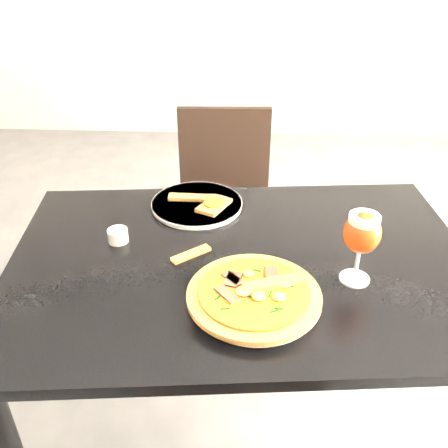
# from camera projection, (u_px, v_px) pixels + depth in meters

# --- Properties ---
(dining_table) EXTENTS (1.27, 0.91, 0.75)m
(dining_table) POSITION_uv_depth(u_px,v_px,m) (241.00, 287.00, 1.34)
(dining_table) COLOR black
(dining_table) RESTS_ON ground
(chair_far) EXTENTS (0.41, 0.41, 0.86)m
(chair_far) POSITION_uv_depth(u_px,v_px,m) (224.00, 206.00, 2.08)
(chair_far) COLOR black
(chair_far) RESTS_ON ground
(plate_main) EXTENTS (0.38, 0.38, 0.02)m
(plate_main) POSITION_uv_depth(u_px,v_px,m) (255.00, 299.00, 1.14)
(plate_main) COLOR white
(plate_main) RESTS_ON dining_table
(pizza) EXTENTS (0.31, 0.31, 0.03)m
(pizza) POSITION_uv_depth(u_px,v_px,m) (254.00, 294.00, 1.13)
(pizza) COLOR brown
(pizza) RESTS_ON plate_main
(plate_second) EXTENTS (0.34, 0.34, 0.01)m
(plate_second) POSITION_uv_depth(u_px,v_px,m) (197.00, 204.00, 1.52)
(plate_second) COLOR white
(plate_second) RESTS_ON dining_table
(crust_scraps) EXTENTS (0.20, 0.13, 0.02)m
(crust_scraps) POSITION_uv_depth(u_px,v_px,m) (206.00, 202.00, 1.50)
(crust_scraps) COLOR brown
(crust_scraps) RESTS_ON plate_second
(loose_crust) EXTENTS (0.10, 0.09, 0.01)m
(loose_crust) POSITION_uv_depth(u_px,v_px,m) (191.00, 254.00, 1.30)
(loose_crust) COLOR brown
(loose_crust) RESTS_ON dining_table
(sauce_cup) EXTENTS (0.06, 0.06, 0.04)m
(sauce_cup) POSITION_uv_depth(u_px,v_px,m) (118.00, 235.00, 1.35)
(sauce_cup) COLOR beige
(sauce_cup) RESTS_ON dining_table
(beer_glass) EXTENTS (0.09, 0.09, 0.19)m
(beer_glass) POSITION_uv_depth(u_px,v_px,m) (362.00, 233.00, 1.15)
(beer_glass) COLOR silver
(beer_glass) RESTS_ON dining_table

